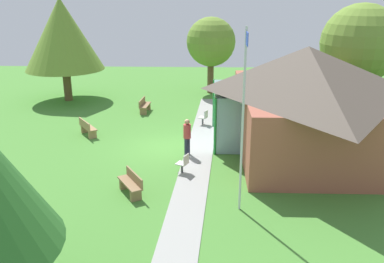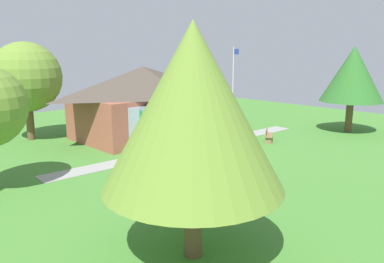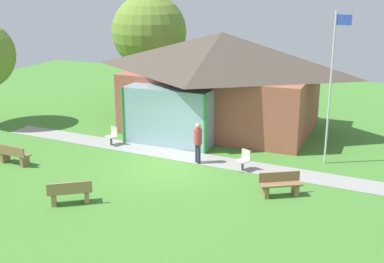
{
  "view_description": "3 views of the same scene",
  "coord_description": "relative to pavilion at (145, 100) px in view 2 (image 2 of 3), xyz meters",
  "views": [
    {
      "loc": [
        18.73,
        1.84,
        7.31
      ],
      "look_at": [
        0.2,
        1.21,
        0.95
      ],
      "focal_mm": 39.15,
      "sensor_mm": 36.0,
      "label": 1
    },
    {
      "loc": [
        -16.23,
        -14.98,
        5.99
      ],
      "look_at": [
        0.23,
        1.78,
        0.96
      ],
      "focal_mm": 35.63,
      "sensor_mm": 36.0,
      "label": 2
    },
    {
      "loc": [
        8.12,
        -17.41,
        7.39
      ],
      "look_at": [
        0.25,
        1.8,
        1.11
      ],
      "focal_mm": 47.33,
      "sensor_mm": 36.0,
      "label": 3
    }
  ],
  "objects": [
    {
      "name": "tree_behind_pavilion_left",
      "position": [
        -6.21,
        4.63,
        1.68
      ],
      "size": [
        4.62,
        4.62,
        6.56
      ],
      "color": "brown",
      "rests_on": "ground_plane"
    },
    {
      "name": "ground_plane",
      "position": [
        0.08,
        -6.2,
        -2.55
      ],
      "size": [
        44.0,
        44.0,
        0.0
      ],
      "primitive_type": "plane",
      "color": "#478433"
    },
    {
      "name": "bench_front_center",
      "position": [
        -1.66,
        -10.51,
        -2.15
      ],
      "size": [
        1.48,
        1.22,
        0.84
      ],
      "rotation": [
        0.0,
        0.0,
        0.61
      ],
      "color": "#9E7A51",
      "rests_on": "ground_plane"
    },
    {
      "name": "bench_mid_right",
      "position": [
        4.81,
        -7.1,
        -2.15
      ],
      "size": [
        1.51,
        1.16,
        0.84
      ],
      "rotation": [
        0.0,
        0.0,
        3.69
      ],
      "color": "olive",
      "rests_on": "ground_plane"
    },
    {
      "name": "pavilion",
      "position": [
        0.0,
        0.0,
        0.0
      ],
      "size": [
        9.99,
        7.5,
        4.89
      ],
      "color": "#A35642",
      "rests_on": "ground_plane"
    },
    {
      "name": "patio_chair_west",
      "position": [
        -3.62,
        -4.46,
        -2.13
      ],
      "size": [
        0.58,
        0.58,
        0.86
      ],
      "rotation": [
        0.0,
        0.0,
        2.73
      ],
      "color": "beige",
      "rests_on": "ground_plane"
    },
    {
      "name": "patio_chair_lawn_spare",
      "position": [
        2.92,
        -5.26,
        -2.13
      ],
      "size": [
        0.58,
        0.58,
        0.86
      ],
      "rotation": [
        0.0,
        0.0,
        2.71
      ],
      "color": "beige",
      "rests_on": "ground_plane"
    },
    {
      "name": "footpath",
      "position": [
        0.08,
        -4.62,
        -2.53
      ],
      "size": [
        18.96,
        2.51,
        0.03
      ],
      "primitive_type": "cube",
      "rotation": [
        0.0,
        0.0,
        -0.06
      ],
      "color": "#999993",
      "rests_on": "ground_plane"
    },
    {
      "name": "flagpole",
      "position": [
        5.83,
        -3.15,
        0.86
      ],
      "size": [
        0.64,
        0.08,
        6.23
      ],
      "color": "silver",
      "rests_on": "ground_plane"
    },
    {
      "name": "bench_mid_left",
      "position": [
        -6.11,
        -8.17,
        -2.15
      ],
      "size": [
        1.53,
        0.57,
        0.84
      ],
      "rotation": [
        0.0,
        0.0,
        6.2
      ],
      "color": "olive",
      "rests_on": "ground_plane"
    },
    {
      "name": "visitor_on_path",
      "position": [
        0.92,
        -5.19,
        -1.53
      ],
      "size": [
        0.34,
        0.34,
        1.74
      ],
      "rotation": [
        0.0,
        0.0,
        5.59
      ],
      "color": "#2D3347",
      "rests_on": "ground_plane"
    },
    {
      "name": "tree_lawn_corner",
      "position": [
        -8.87,
        -13.8,
        1.9
      ],
      "size": [
        5.18,
        5.18,
        6.8
      ],
      "color": "brown",
      "rests_on": "ground_plane"
    },
    {
      "name": "tree_far_east",
      "position": [
        11.75,
        -9.46,
        1.73
      ],
      "size": [
        4.45,
        4.45,
        6.3
      ],
      "color": "brown",
      "rests_on": "ground_plane"
    }
  ]
}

